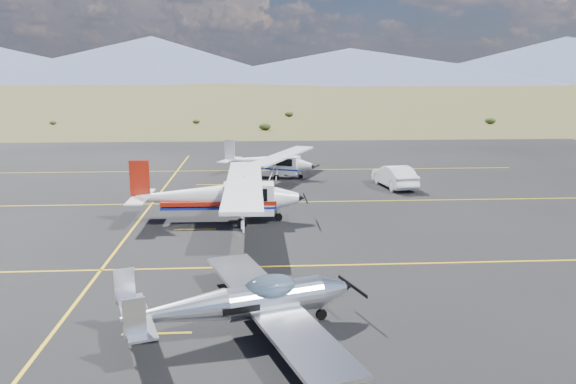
# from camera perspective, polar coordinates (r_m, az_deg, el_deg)

# --- Properties ---
(ground) EXTENTS (1600.00, 1600.00, 0.00)m
(ground) POSITION_cam_1_polar(r_m,az_deg,el_deg) (20.01, -2.89, -9.54)
(ground) COLOR #383D1C
(ground) RESTS_ON ground
(apron) EXTENTS (72.00, 72.00, 0.02)m
(apron) POSITION_cam_1_polar(r_m,az_deg,el_deg) (26.64, -3.09, -4.01)
(apron) COLOR black
(apron) RESTS_ON ground
(aircraft_low_wing) EXTENTS (6.78, 9.18, 2.01)m
(aircraft_low_wing) POSITION_cam_1_polar(r_m,az_deg,el_deg) (16.29, -4.10, -11.09)
(aircraft_low_wing) COLOR silver
(aircraft_low_wing) RESTS_ON apron
(aircraft_cessna) EXTENTS (7.48, 12.46, 3.17)m
(aircraft_cessna) POSITION_cam_1_polar(r_m,az_deg,el_deg) (28.05, -7.02, -0.30)
(aircraft_cessna) COLOR white
(aircraft_cessna) RESTS_ON apron
(aircraft_plain) EXTENTS (7.34, 9.81, 2.57)m
(aircraft_plain) POSITION_cam_1_polar(r_m,az_deg,el_deg) (40.14, -1.92, 3.11)
(aircraft_plain) COLOR white
(aircraft_plain) RESTS_ON apron
(sedan) EXTENTS (2.21, 4.61, 1.46)m
(sedan) POSITION_cam_1_polar(r_m,az_deg,el_deg) (37.26, 10.77, 1.58)
(sedan) COLOR white
(sedan) RESTS_ON apron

